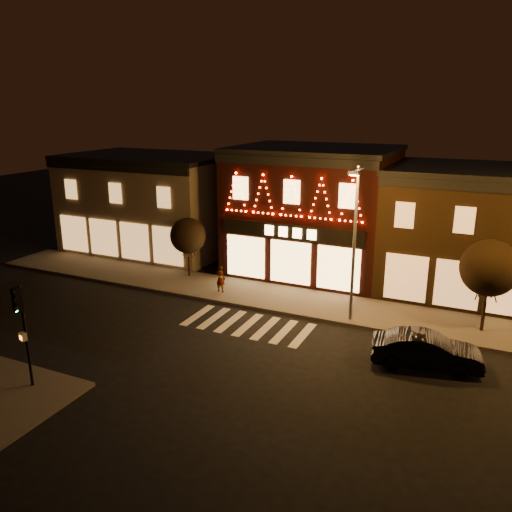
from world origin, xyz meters
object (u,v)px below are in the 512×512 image
Objects in this scene: pedestrian at (220,279)px; dark_sedan at (426,351)px; traffic_signal_near at (21,318)px; streetlamp_mid at (354,233)px.

dark_sedan is at bearing 165.45° from pedestrian.
dark_sedan is at bearing 44.57° from traffic_signal_near.
dark_sedan is at bearing -28.97° from streetlamp_mid.
traffic_signal_near reaches higher than dark_sedan.
pedestrian is (1.69, 12.68, -2.16)m from traffic_signal_near.
traffic_signal_near is 12.97m from pedestrian.
streetlamp_mid reaches higher than pedestrian.
traffic_signal_near is at bearing 86.28° from pedestrian.
streetlamp_mid reaches higher than traffic_signal_near.
pedestrian is at bearing 95.44° from traffic_signal_near.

